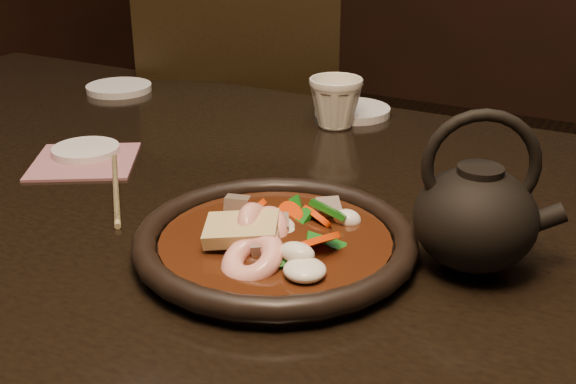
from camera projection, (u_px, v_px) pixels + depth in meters
The scene contains 11 objects.
table at pixel (182, 227), 1.02m from camera, with size 1.60×0.90×0.75m.
chair at pixel (248, 171), 1.68m from camera, with size 0.57×0.57×0.92m.
plate at pixel (276, 242), 0.78m from camera, with size 0.31×0.31×0.03m.
stirfry at pixel (274, 239), 0.77m from camera, with size 0.17×0.21×0.07m.
soy_dish at pixel (86, 151), 1.06m from camera, with size 0.10×0.10×0.01m, color white.
saucer_left at pixel (119, 88), 1.39m from camera, with size 0.12×0.12×0.01m, color white.
saucer_right at pixel (352, 111), 1.25m from camera, with size 0.13×0.13×0.01m, color white.
tea_cup at pixel (336, 101), 1.17m from camera, with size 0.09×0.08×0.09m, color white.
chopsticks at pixel (116, 184), 0.96m from camera, with size 0.18×0.20×0.01m.
napkin at pixel (85, 161), 1.04m from camera, with size 0.14×0.14×0.00m, color #985D65.
teapot at pixel (476, 213), 0.73m from camera, with size 0.15×0.13×0.17m.
Camera 1 is at (0.57, -0.73, 1.13)m, focal length 45.00 mm.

